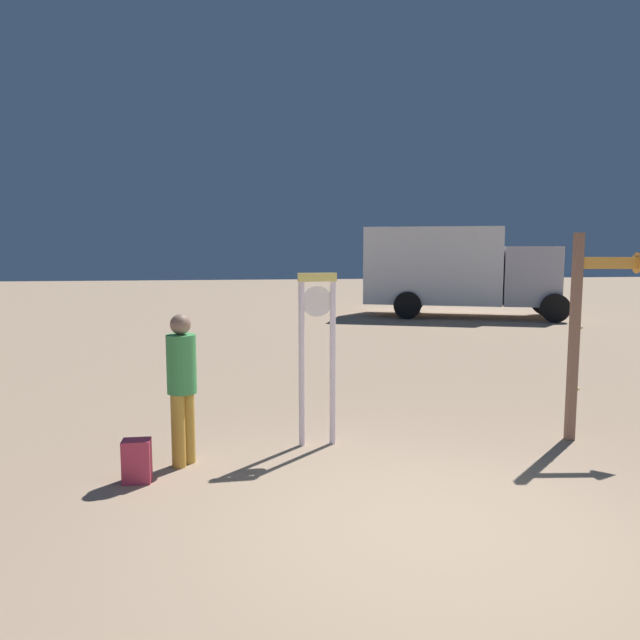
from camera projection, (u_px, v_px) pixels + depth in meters
name	position (u px, v px, depth m)	size (l,w,h in m)	color
ground_plane	(428.00, 528.00, 5.16)	(80.00, 80.00, 0.00)	tan
standing_clock	(317.00, 341.00, 7.20)	(0.45, 0.11, 2.05)	white
arrow_sign	(601.00, 306.00, 7.34)	(0.99, 0.29, 2.52)	#8E6450
person_near_clock	(182.00, 382.00, 6.55)	(0.32, 0.32, 1.65)	gold
backpack	(137.00, 461.00, 6.15)	(0.28, 0.24, 0.44)	#CA3954
box_truck_near	(454.00, 268.00, 20.77)	(6.93, 4.42, 3.01)	white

